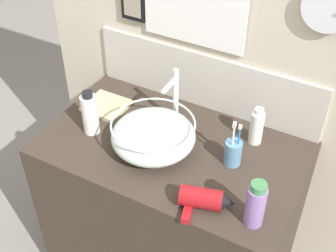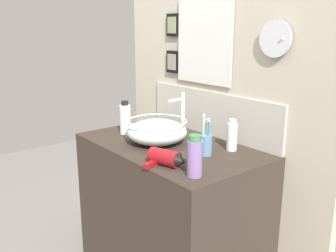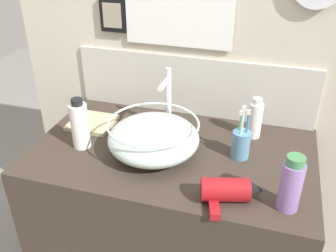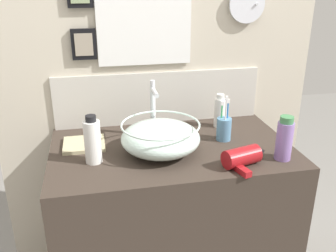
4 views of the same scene
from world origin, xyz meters
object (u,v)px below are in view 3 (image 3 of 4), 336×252
object	(u,v)px
toothbrush_cup	(241,144)
lotion_bottle	(80,125)
glass_bowl_sink	(154,138)
faucet	(167,97)
hand_towel	(92,123)
hair_drier	(230,191)
soap_dispenser	(255,119)
shampoo_bottle	(291,184)

from	to	relation	value
toothbrush_cup	lotion_bottle	distance (m)	0.59
glass_bowl_sink	faucet	world-z (taller)	faucet
toothbrush_cup	hand_towel	bearing A→B (deg)	174.48
hair_drier	soap_dispenser	world-z (taller)	soap_dispenser
shampoo_bottle	lotion_bottle	bearing A→B (deg)	170.30
faucet	shampoo_bottle	bearing A→B (deg)	-34.83
faucet	hair_drier	distance (m)	0.48
faucet	hand_towel	distance (m)	0.35
hair_drier	soap_dispenser	xyz separation A→B (m)	(0.03, 0.41, 0.04)
hair_drier	hand_towel	size ratio (longest dim) A/B	1.13
soap_dispenser	shampoo_bottle	xyz separation A→B (m)	(0.14, -0.39, 0.01)
lotion_bottle	shampoo_bottle	bearing A→B (deg)	-9.70
soap_dispenser	hand_towel	bearing A→B (deg)	-171.51
shampoo_bottle	hand_towel	xyz separation A→B (m)	(-0.79, 0.29, -0.08)
lotion_bottle	glass_bowl_sink	bearing A→B (deg)	5.86
lotion_bottle	hand_towel	bearing A→B (deg)	103.71
soap_dispenser	hand_towel	distance (m)	0.67
toothbrush_cup	lotion_bottle	bearing A→B (deg)	-170.10
glass_bowl_sink	hair_drier	world-z (taller)	glass_bowl_sink
hair_drier	shampoo_bottle	world-z (taller)	shampoo_bottle
lotion_bottle	hand_towel	world-z (taller)	lotion_bottle
shampoo_bottle	faucet	bearing A→B (deg)	145.17
soap_dispenser	toothbrush_cup	bearing A→B (deg)	-101.78
faucet	lotion_bottle	world-z (taller)	faucet
glass_bowl_sink	hand_towel	world-z (taller)	glass_bowl_sink
glass_bowl_sink	lotion_bottle	bearing A→B (deg)	-174.14
glass_bowl_sink	soap_dispenser	distance (m)	0.41
toothbrush_cup	hand_towel	size ratio (longest dim) A/B	1.19
hair_drier	lotion_bottle	bearing A→B (deg)	165.89
glass_bowl_sink	shampoo_bottle	xyz separation A→B (m)	(0.48, -0.16, 0.02)
glass_bowl_sink	toothbrush_cup	size ratio (longest dim) A/B	1.56
shampoo_bottle	soap_dispenser	bearing A→B (deg)	109.57
hair_drier	faucet	bearing A→B (deg)	131.11
faucet	toothbrush_cup	bearing A→B (deg)	-18.26
glass_bowl_sink	shampoo_bottle	distance (m)	0.50
hair_drier	toothbrush_cup	world-z (taller)	toothbrush_cup
glass_bowl_sink	soap_dispenser	world-z (taller)	soap_dispenser
hair_drier	hand_towel	distance (m)	0.69
hair_drier	shampoo_bottle	xyz separation A→B (m)	(0.17, 0.02, 0.05)
toothbrush_cup	shampoo_bottle	distance (m)	0.29
toothbrush_cup	shampoo_bottle	size ratio (longest dim) A/B	1.15
toothbrush_cup	soap_dispenser	size ratio (longest dim) A/B	1.28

